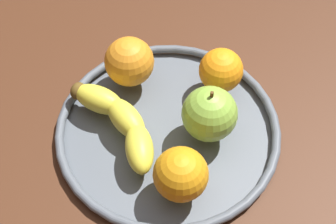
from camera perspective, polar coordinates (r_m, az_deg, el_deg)
name	(u,v)px	position (r cm, az deg, el deg)	size (l,w,h in cm)	color
ground_plane	(168,140)	(67.70, 0.00, -3.39)	(114.28, 114.28, 4.00)	#472716
fruit_bowl	(168,129)	(65.27, 0.00, -2.01)	(30.49, 30.49, 1.80)	#535B64
banana	(119,120)	(63.14, -5.84, -0.97)	(16.97, 9.45, 3.58)	yellow
apple	(210,114)	(61.37, 4.96, -0.22)	(7.26, 7.26, 8.06)	#89BD41
orange_front_left	(181,174)	(56.83, 1.52, -7.41)	(6.67, 6.67, 6.67)	orange
orange_back_right	(129,62)	(67.17, -4.61, 5.98)	(6.97, 6.97, 6.97)	orange
orange_back_left	(221,70)	(66.83, 6.31, 4.94)	(6.18, 6.18, 6.18)	orange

